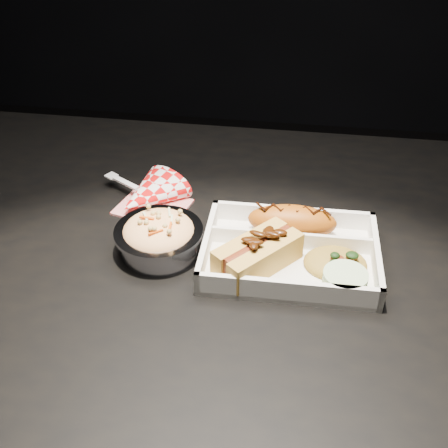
% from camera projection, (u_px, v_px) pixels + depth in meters
% --- Properties ---
extents(dining_table, '(1.20, 0.80, 0.75)m').
position_uv_depth(dining_table, '(241.00, 290.00, 0.90)').
color(dining_table, black).
rests_on(dining_table, ground).
extents(food_tray, '(0.25, 0.18, 0.04)m').
position_uv_depth(food_tray, '(290.00, 255.00, 0.82)').
color(food_tray, silver).
rests_on(food_tray, dining_table).
extents(fried_pastry, '(0.14, 0.06, 0.05)m').
position_uv_depth(fried_pastry, '(292.00, 221.00, 0.85)').
color(fried_pastry, '#AA5311').
rests_on(fried_pastry, food_tray).
extents(hotdog, '(0.13, 0.13, 0.06)m').
position_uv_depth(hotdog, '(258.00, 252.00, 0.79)').
color(hotdog, gold).
rests_on(hotdog, food_tray).
extents(fried_rice_mound, '(0.09, 0.08, 0.03)m').
position_uv_depth(fried_rice_mound, '(336.00, 257.00, 0.79)').
color(fried_rice_mound, '#AB8531').
rests_on(fried_rice_mound, food_tray).
extents(cupcake_liner, '(0.06, 0.06, 0.03)m').
position_uv_depth(cupcake_liner, '(345.00, 282.00, 0.75)').
color(cupcake_liner, '#B6D39F').
rests_on(cupcake_liner, food_tray).
extents(foil_coleslaw_cup, '(0.13, 0.13, 0.07)m').
position_uv_depth(foil_coleslaw_cup, '(159.00, 236.00, 0.82)').
color(foil_coleslaw_cup, silver).
rests_on(foil_coleslaw_cup, dining_table).
extents(napkin_fork, '(0.16, 0.15, 0.10)m').
position_uv_depth(napkin_fork, '(148.00, 196.00, 0.93)').
color(napkin_fork, red).
rests_on(napkin_fork, dining_table).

